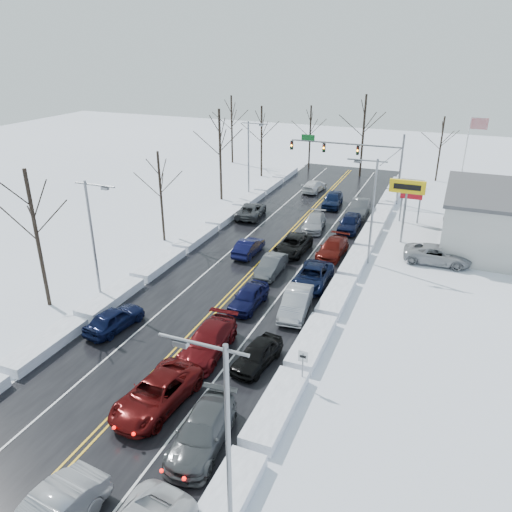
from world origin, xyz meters
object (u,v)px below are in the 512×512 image
at_px(tires_plus_sign, 407,191).
at_px(oncoming_car_0, 249,254).
at_px(traffic_signal_mast, 357,154).
at_px(flagpole, 467,154).

distance_m(tires_plus_sign, oncoming_car_0, 15.48).
relative_size(traffic_signal_mast, flagpole, 1.33).
xyz_separation_m(traffic_signal_mast, tires_plus_sign, (7.05, -12.00, -0.49)).
bearing_deg(flagpole, traffic_signal_mast, -170.27).
height_order(traffic_signal_mast, tires_plus_sign, traffic_signal_mast).
distance_m(traffic_signal_mast, tires_plus_sign, 13.92).
bearing_deg(tires_plus_sign, oncoming_car_0, -146.37).
bearing_deg(tires_plus_sign, traffic_signal_mast, 120.46).
bearing_deg(oncoming_car_0, traffic_signal_mast, -104.04).
relative_size(tires_plus_sign, oncoming_car_0, 1.39).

